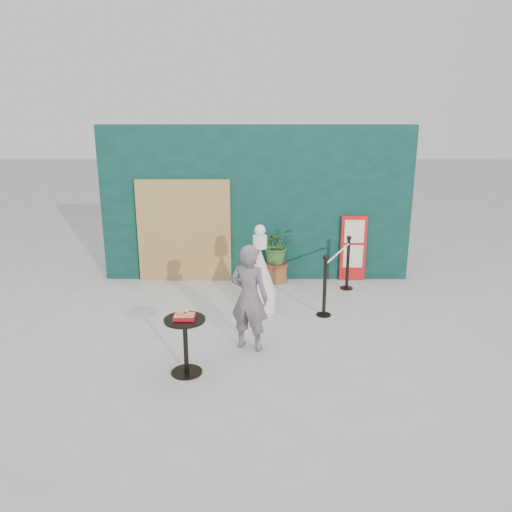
# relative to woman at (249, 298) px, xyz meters

# --- Properties ---
(ground) EXTENTS (60.00, 60.00, 0.00)m
(ground) POSITION_rel_woman_xyz_m (0.09, 0.03, -0.76)
(ground) COLOR #ADAAA5
(ground) RESTS_ON ground
(back_wall) EXTENTS (6.00, 0.30, 3.00)m
(back_wall) POSITION_rel_woman_xyz_m (0.09, 3.18, 0.74)
(back_wall) COLOR #092B2C
(back_wall) RESTS_ON ground
(bamboo_fence) EXTENTS (1.80, 0.08, 2.00)m
(bamboo_fence) POSITION_rel_woman_xyz_m (-1.31, 2.97, 0.24)
(bamboo_fence) COLOR tan
(bamboo_fence) RESTS_ON ground
(woman) EXTENTS (0.65, 0.55, 1.52)m
(woman) POSITION_rel_woman_xyz_m (0.00, 0.00, 0.00)
(woman) COLOR slate
(woman) RESTS_ON ground
(menu_board) EXTENTS (0.50, 0.07, 1.30)m
(menu_board) POSITION_rel_woman_xyz_m (1.99, 2.99, -0.11)
(menu_board) COLOR red
(menu_board) RESTS_ON ground
(statue) EXTENTS (0.57, 0.57, 1.46)m
(statue) POSITION_rel_woman_xyz_m (0.15, 1.48, -0.16)
(statue) COLOR silver
(statue) RESTS_ON ground
(cafe_table) EXTENTS (0.52, 0.52, 0.75)m
(cafe_table) POSITION_rel_woman_xyz_m (-0.79, -0.72, -0.26)
(cafe_table) COLOR black
(cafe_table) RESTS_ON ground
(food_basket) EXTENTS (0.26, 0.19, 0.11)m
(food_basket) POSITION_rel_woman_xyz_m (-0.79, -0.71, 0.03)
(food_basket) COLOR #B1121A
(food_basket) RESTS_ON cafe_table
(planter) EXTENTS (0.66, 0.57, 1.12)m
(planter) POSITION_rel_woman_xyz_m (0.49, 2.86, -0.11)
(planter) COLOR brown
(planter) RESTS_ON ground
(stanchion_barrier) EXTENTS (0.84, 1.54, 1.03)m
(stanchion_barrier) POSITION_rel_woman_xyz_m (1.50, 1.82, -0.26)
(stanchion_barrier) COLOR black
(stanchion_barrier) RESTS_ON ground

